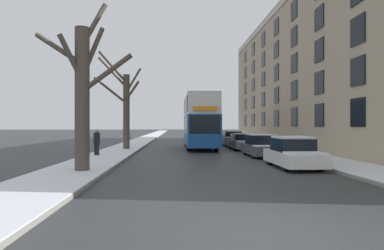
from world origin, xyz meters
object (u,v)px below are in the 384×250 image
object	(u,v)px
bare_tree_left_0	(83,92)
parked_car_1	(262,146)
double_decker_bus	(200,119)
parked_car_3	(232,139)
bare_tree_left_1	(125,105)
parked_car_4	(224,137)
parked_car_0	(293,153)
parked_car_2	(243,142)
pedestrian_left_sidewalk	(97,142)

from	to	relation	value
bare_tree_left_0	parked_car_1	xyz separation A→B (m)	(9.36, 7.53, -2.73)
bare_tree_left_0	double_decker_bus	size ratio (longest dim) A/B	0.70
parked_car_1	parked_car_3	bearing A→B (deg)	90.00
bare_tree_left_1	parked_car_3	xyz separation A→B (m)	(9.50, 6.24, -2.91)
parked_car_3	bare_tree_left_1	bearing A→B (deg)	-146.71
parked_car_3	parked_car_4	bearing A→B (deg)	90.00
parked_car_1	parked_car_3	xyz separation A→B (m)	(-0.00, 11.48, 0.02)
parked_car_0	parked_car_2	size ratio (longest dim) A/B	0.93
double_decker_bus	pedestrian_left_sidewalk	size ratio (longest dim) A/B	5.75
double_decker_bus	parked_car_1	world-z (taller)	double_decker_bus
parked_car_3	pedestrian_left_sidewalk	size ratio (longest dim) A/B	2.59
bare_tree_left_0	parked_car_2	size ratio (longest dim) A/B	1.61
pedestrian_left_sidewalk	bare_tree_left_0	bearing A→B (deg)	-48.04
double_decker_bus	parked_car_2	distance (m)	4.24
bare_tree_left_1	parked_car_4	distance (m)	15.47
parked_car_0	double_decker_bus	bearing A→B (deg)	104.07
parked_car_0	parked_car_4	world-z (taller)	parked_car_0
double_decker_bus	parked_car_4	world-z (taller)	double_decker_bus
parked_car_3	pedestrian_left_sidewalk	distance (m)	15.80
parked_car_1	parked_car_2	size ratio (longest dim) A/B	1.00
bare_tree_left_0	pedestrian_left_sidewalk	world-z (taller)	bare_tree_left_0
bare_tree_left_0	parked_car_1	bearing A→B (deg)	38.82
parked_car_0	parked_car_4	bearing A→B (deg)	90.00
parked_car_3	parked_car_4	size ratio (longest dim) A/B	1.09
parked_car_1	parked_car_4	world-z (taller)	parked_car_4
bare_tree_left_1	parked_car_3	distance (m)	11.74
parked_car_2	pedestrian_left_sidewalk	size ratio (longest dim) A/B	2.49
parked_car_0	parked_car_1	size ratio (longest dim) A/B	0.93
parked_car_0	parked_car_4	xyz separation A→B (m)	(-0.00, 22.99, -0.01)
bare_tree_left_1	pedestrian_left_sidewalk	size ratio (longest dim) A/B	4.22
bare_tree_left_1	double_decker_bus	xyz separation A→B (m)	(6.08, 2.52, -1.06)
bare_tree_left_0	parked_car_3	world-z (taller)	bare_tree_left_0
bare_tree_left_1	parked_car_2	bearing A→B (deg)	5.33
bare_tree_left_1	parked_car_1	distance (m)	11.24
pedestrian_left_sidewalk	parked_car_0	bearing A→B (deg)	5.80
parked_car_3	parked_car_2	bearing A→B (deg)	-90.00
bare_tree_left_0	pedestrian_left_sidewalk	distance (m)	7.58
parked_car_4	pedestrian_left_sidewalk	bearing A→B (deg)	-120.71
bare_tree_left_1	pedestrian_left_sidewalk	world-z (taller)	bare_tree_left_1
double_decker_bus	parked_car_3	size ratio (longest dim) A/B	2.22
bare_tree_left_1	parked_car_3	world-z (taller)	bare_tree_left_1
parked_car_1	parked_car_4	xyz separation A→B (m)	(-0.00, 17.09, 0.01)
double_decker_bus	parked_car_0	bearing A→B (deg)	-75.93
pedestrian_left_sidewalk	parked_car_3	bearing A→B (deg)	82.48
bare_tree_left_1	parked_car_0	world-z (taller)	bare_tree_left_1
parked_car_1	pedestrian_left_sidewalk	distance (m)	10.41
parked_car_2	parked_car_3	bearing A→B (deg)	90.00
parked_car_1	pedestrian_left_sidewalk	size ratio (longest dim) A/B	2.49
parked_car_1	parked_car_4	distance (m)	17.09
double_decker_bus	parked_car_4	bearing A→B (deg)	69.85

